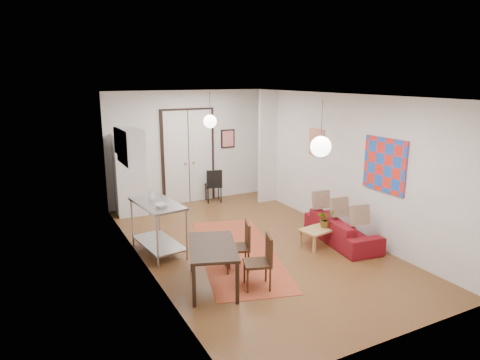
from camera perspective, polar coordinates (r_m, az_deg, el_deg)
name	(u,v)px	position (r m, az deg, el deg)	size (l,w,h in m)	color
floor	(252,246)	(8.49, 1.66, -8.73)	(7.00, 7.00, 0.00)	brown
ceiling	(253,95)	(7.86, 1.81, 11.22)	(4.20, 7.00, 0.02)	white
wall_back	(188,147)	(11.19, -7.01, 4.37)	(4.20, 0.02, 2.90)	silver
wall_front	(397,232)	(5.39, 20.19, -6.52)	(4.20, 0.02, 2.90)	silver
wall_left	(143,186)	(7.30, -12.85, -0.84)	(0.02, 7.00, 2.90)	silver
wall_right	(340,164)	(9.24, 13.21, 2.15)	(0.02, 7.00, 2.90)	silver
double_doors	(188,157)	(11.19, -6.89, 3.07)	(1.44, 0.06, 2.50)	white
stub_partition	(268,147)	(11.13, 3.71, 4.39)	(0.50, 0.10, 2.90)	silver
wall_cabinet	(131,146)	(8.68, -14.39, 4.39)	(0.35, 1.00, 0.70)	silver
painting_popart	(385,165)	(8.29, 18.73, 1.92)	(0.05, 1.00, 1.00)	red
painting_abstract	(317,142)	(9.77, 10.18, 5.00)	(0.05, 0.50, 0.60)	beige
poster_back	(228,139)	(11.58, -1.62, 5.53)	(0.40, 0.03, 0.50)	red
print_left	(117,141)	(9.13, -16.05, 5.04)	(0.03, 0.44, 0.54)	#9D6C41
pendant_back	(210,121)	(9.70, -4.02, 7.80)	(0.30, 0.30, 0.80)	white
pendant_front	(321,147)	(6.26, 10.71, 4.40)	(0.30, 0.30, 0.80)	white
kilim_rug	(238,252)	(8.18, -0.33, -9.60)	(1.35, 3.59, 0.01)	#A8412A
sofa	(342,229)	(8.81, 13.44, -6.40)	(0.72, 1.84, 0.54)	maroon
coffee_table	(321,230)	(8.53, 10.71, -6.60)	(0.88, 0.58, 0.36)	tan
potted_plant	(325,219)	(8.52, 11.31, -5.06)	(0.28, 0.32, 0.35)	#377032
kitchen_counter	(158,220)	(8.09, -10.89, -5.25)	(0.79, 1.35, 0.98)	#A5A7A9
bowl	(162,205)	(7.70, -10.37, -3.34)	(0.23, 0.23, 0.06)	beige
soap_bottle	(152,194)	(8.19, -11.71, -1.86)	(0.09, 0.09, 0.20)	teal
fridge	(130,174)	(10.50, -14.51, 0.73)	(0.68, 0.68, 1.93)	silver
dining_table	(212,250)	(6.72, -3.69, -9.32)	(1.09, 1.41, 0.69)	black
dining_chair_near	(235,241)	(7.36, -0.73, -8.20)	(0.52, 0.63, 0.86)	#392212
dining_chair_far	(255,256)	(6.79, 1.96, -10.15)	(0.52, 0.63, 0.86)	#392212
black_side_chair	(212,182)	(11.33, -3.76, -0.26)	(0.49, 0.50, 0.89)	black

